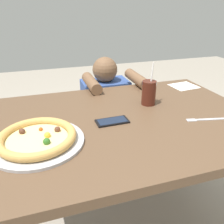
{
  "coord_description": "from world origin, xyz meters",
  "views": [
    {
      "loc": [
        -0.39,
        -0.95,
        1.25
      ],
      "look_at": [
        -0.08,
        0.02,
        0.78
      ],
      "focal_mm": 37.89,
      "sensor_mm": 36.0,
      "label": 1
    }
  ],
  "objects_px": {
    "drink_cup_colored": "(149,93)",
    "diner_seated": "(106,117)",
    "fork": "(205,120)",
    "cell_phone": "(112,121)",
    "pizza_near": "(37,139)"
  },
  "relations": [
    {
      "from": "fork",
      "to": "cell_phone",
      "type": "bearing_deg",
      "value": 165.18
    },
    {
      "from": "diner_seated",
      "to": "cell_phone",
      "type": "bearing_deg",
      "value": -103.84
    },
    {
      "from": "pizza_near",
      "to": "drink_cup_colored",
      "type": "height_order",
      "value": "drink_cup_colored"
    },
    {
      "from": "drink_cup_colored",
      "to": "cell_phone",
      "type": "distance_m",
      "value": 0.3
    },
    {
      "from": "pizza_near",
      "to": "cell_phone",
      "type": "xyz_separation_m",
      "value": [
        0.33,
        0.08,
        -0.02
      ]
    },
    {
      "from": "fork",
      "to": "cell_phone",
      "type": "distance_m",
      "value": 0.44
    },
    {
      "from": "diner_seated",
      "to": "drink_cup_colored",
      "type": "bearing_deg",
      "value": -82.39
    },
    {
      "from": "drink_cup_colored",
      "to": "cell_phone",
      "type": "bearing_deg",
      "value": -150.2
    },
    {
      "from": "pizza_near",
      "to": "fork",
      "type": "relative_size",
      "value": 1.81
    },
    {
      "from": "pizza_near",
      "to": "diner_seated",
      "type": "bearing_deg",
      "value": 57.32
    },
    {
      "from": "drink_cup_colored",
      "to": "cell_phone",
      "type": "height_order",
      "value": "drink_cup_colored"
    },
    {
      "from": "drink_cup_colored",
      "to": "cell_phone",
      "type": "relative_size",
      "value": 1.51
    },
    {
      "from": "drink_cup_colored",
      "to": "fork",
      "type": "bearing_deg",
      "value": -55.93
    },
    {
      "from": "drink_cup_colored",
      "to": "diner_seated",
      "type": "xyz_separation_m",
      "value": [
        -0.08,
        0.57,
        -0.4
      ]
    },
    {
      "from": "cell_phone",
      "to": "diner_seated",
      "type": "bearing_deg",
      "value": 76.16
    }
  ]
}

